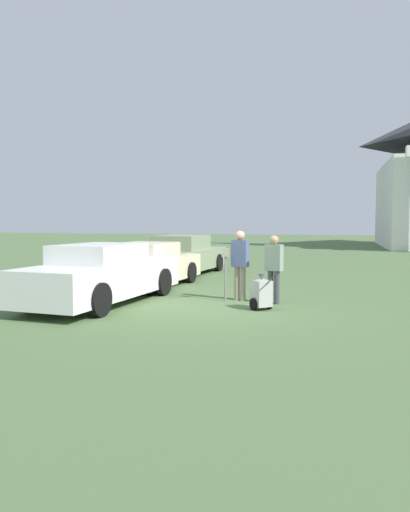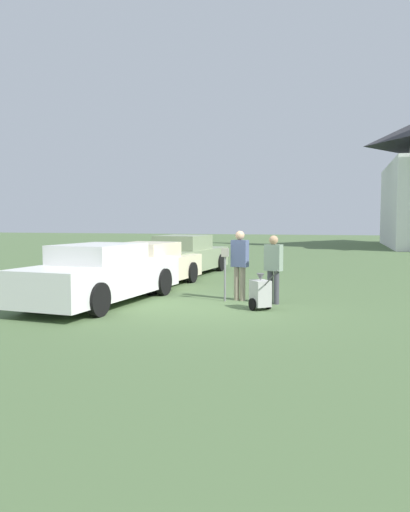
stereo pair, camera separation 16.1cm
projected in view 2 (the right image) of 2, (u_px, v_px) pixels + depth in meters
ground_plane at (210, 308)px, 11.72m from camera, size 120.00×120.00×0.00m
parked_car_white at (103, 275)px, 12.44m from camera, size 2.32×5.42×1.48m
parked_car_cream at (148, 266)px, 15.37m from camera, size 2.23×4.86×1.38m
parked_car_sage at (185, 256)px, 19.05m from camera, size 2.34×5.14×1.49m
parking_meter at (225, 264)px, 12.67m from camera, size 0.18×0.09×1.36m
person_worker at (240, 261)px, 12.78m from camera, size 0.46×0.32×1.80m
person_supervisor at (273, 265)px, 12.27m from camera, size 0.47×0.34×1.69m
equipment_cart at (260, 293)px, 11.49m from camera, size 0.76×0.90×1.00m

